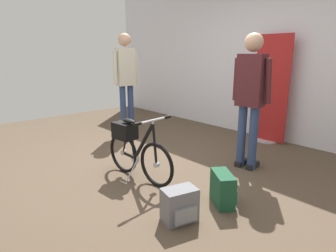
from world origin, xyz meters
The scene contains 8 objects.
ground_plane centered at (0.00, 0.00, 0.00)m, with size 8.08×8.08×0.00m, color brown.
back_wall centered at (0.00, 2.44, 1.45)m, with size 8.08×0.10×2.90m, color silver.
floor_banner_stand centered at (0.37, 2.20, 0.80)m, with size 0.60×0.36×1.76m.
folding_bike_foreground centered at (0.04, -0.34, 0.38)m, with size 1.11×0.53×0.78m.
visitor_near_wall centered at (0.78, 0.92, 0.98)m, with size 0.53×0.30×1.71m.
visitor_browsing centered at (-1.80, 0.82, 1.06)m, with size 0.31×0.53×1.81m.
backpack_on_floor centered at (1.08, -0.60, 0.15)m, with size 0.28×0.35×0.31m.
handbag_on_floor centered at (1.16, -0.07, 0.16)m, with size 0.37×0.33×0.33m.
Camera 1 is at (2.72, -2.23, 1.47)m, focal length 30.71 mm.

